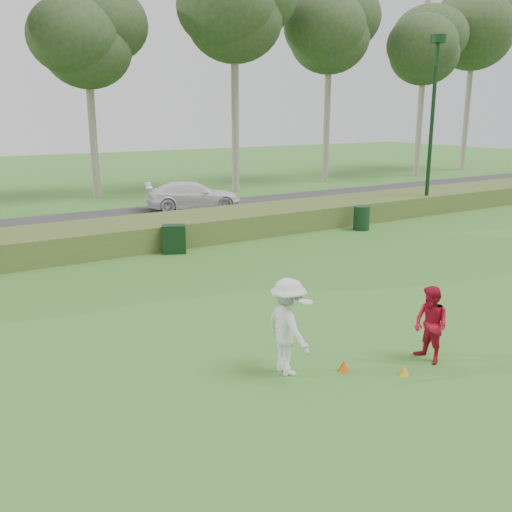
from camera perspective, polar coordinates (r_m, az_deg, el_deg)
ground at (r=11.82m, az=10.43°, el=-10.25°), size 120.00×120.00×0.00m
reed_strip at (r=21.64m, az=-11.23°, el=2.29°), size 80.00×3.00×0.90m
park_road at (r=26.38m, az=-15.07°, el=3.29°), size 80.00×6.00×0.06m
lamp_post at (r=28.50m, az=17.38°, el=15.18°), size 0.70×0.70×8.18m
tree_4 at (r=33.89m, az=-16.60°, el=20.11°), size 6.24×6.24×11.50m
tree_5 at (r=35.42m, az=-2.19°, el=23.45°), size 7.28×7.28×14.00m
tree_6 at (r=40.90m, az=7.37°, el=21.59°), size 7.02×7.02×13.50m
tree_7 at (r=45.53m, az=16.52°, el=19.44°), size 6.50×6.50×12.50m
tree_8 at (r=51.93m, az=20.98°, el=20.50°), size 8.06×8.06×15.00m
player_white at (r=10.79m, az=3.23°, el=-7.07°), size 0.91×1.24×1.87m
player_red at (r=11.82m, az=17.08°, el=-6.60°), size 0.63×0.79×1.55m
cone_orange at (r=11.27m, az=8.78°, el=-10.77°), size 0.22×0.22×0.24m
cone_yellow at (r=11.36m, az=14.57°, el=-10.94°), size 0.19×0.19×0.21m
utility_cabinet at (r=20.15m, az=-8.19°, el=1.68°), size 0.94×0.78×1.00m
trash_bin at (r=24.30m, az=10.51°, el=3.76°), size 0.68×0.68×1.00m
car_right at (r=28.80m, az=-6.30°, el=6.03°), size 5.07×3.32×1.37m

